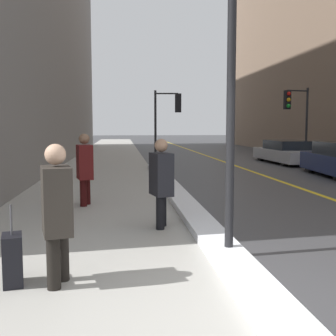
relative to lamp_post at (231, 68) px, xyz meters
The scene contains 12 objects.
ground_plane 3.20m from the lamp_post, 96.78° to the right, with size 160.00×160.00×0.00m, color #38383A.
sidewalk_slab 13.61m from the lamp_post, 99.56° to the left, with size 4.00×80.00×0.01m.
road_centre_stripe 13.95m from the lamp_post, 73.98° to the left, with size 0.16×80.00×0.00m.
snow_bank_curb 5.45m from the lamp_post, 90.70° to the left, with size 0.53×16.13×0.15m.
lamp_post is the anchor object (origin of this frame).
traffic_light_near 14.77m from the lamp_post, 86.62° to the left, with size 1.31×0.33×3.54m.
traffic_light_far 15.62m from the lamp_post, 63.88° to the left, with size 1.31×0.44×3.68m.
pedestrian_nearside 2.92m from the lamp_post, 159.58° to the right, with size 0.42×0.59×1.64m.
pedestrian_in_glasses 2.59m from the lamp_post, 113.91° to the left, with size 0.42×0.58×1.61m.
pedestrian_with_shoulder_bag 5.01m from the lamp_post, 119.54° to the left, with size 0.43×0.78×1.67m.
parked_car_silver 16.04m from the lamp_post, 65.06° to the left, with size 1.92×4.93×1.13m.
rolling_suitcase 3.67m from the lamp_post, 164.28° to the right, with size 0.30×0.40×0.95m.
Camera 1 is at (-1.27, -3.81, 1.84)m, focal length 45.00 mm.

